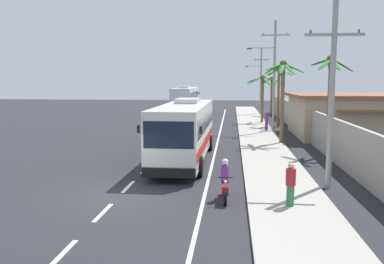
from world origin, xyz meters
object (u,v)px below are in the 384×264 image
(coach_bus_foreground, at_px, (185,129))
(utility_pole_far, at_px, (260,80))
(coach_bus_far_lane, at_px, (185,99))
(motorcycle_beside_bus, at_px, (225,184))
(palm_farthest, at_px, (263,88))
(palm_nearest, at_px, (330,84))
(palm_third, at_px, (272,87))
(utility_pole_mid, at_px, (273,73))
(palm_fourth, at_px, (283,83))
(palm_second, at_px, (279,84))
(pedestrian_near_kerb, at_px, (267,120))
(pedestrian_midwalk, at_px, (291,183))
(utility_pole_nearest, at_px, (332,92))

(coach_bus_foreground, relative_size, utility_pole_far, 1.29)
(coach_bus_foreground, distance_m, coach_bus_far_lane, 32.75)
(motorcycle_beside_bus, distance_m, palm_farthest, 29.29)
(palm_nearest, height_order, palm_third, palm_nearest)
(utility_pole_mid, distance_m, utility_pole_far, 19.31)
(palm_third, xyz_separation_m, palm_fourth, (-1.47, -23.62, 0.69))
(palm_second, xyz_separation_m, palm_fourth, (-0.99, -11.18, 0.16))
(motorcycle_beside_bus, bearing_deg, pedestrian_near_kerb, 81.04)
(pedestrian_near_kerb, xyz_separation_m, palm_nearest, (2.90, -11.31, 3.45))
(utility_pole_far, height_order, palm_second, utility_pole_far)
(motorcycle_beside_bus, xyz_separation_m, palm_nearest, (6.30, 10.31, 3.86))
(coach_bus_far_lane, bearing_deg, motorcycle_beside_bus, -81.10)
(coach_bus_far_lane, relative_size, pedestrian_midwalk, 7.66)
(palm_second, distance_m, palm_fourth, 11.23)
(palm_farthest, bearing_deg, pedestrian_near_kerb, -90.85)
(utility_pole_nearest, bearing_deg, pedestrian_near_kerb, 93.24)
(coach_bus_foreground, relative_size, palm_third, 2.25)
(motorcycle_beside_bus, distance_m, palm_second, 26.30)
(coach_bus_far_lane, distance_m, utility_pole_nearest, 39.61)
(coach_bus_foreground, height_order, utility_pole_nearest, utility_pole_nearest)
(utility_pole_far, bearing_deg, palm_farthest, -92.67)
(utility_pole_nearest, height_order, palm_fourth, utility_pole_nearest)
(pedestrian_midwalk, bearing_deg, palm_second, -54.97)
(utility_pole_far, bearing_deg, pedestrian_near_kerb, -91.98)
(palm_nearest, distance_m, palm_fourth, 4.75)
(palm_nearest, height_order, palm_farthest, palm_nearest)
(palm_fourth, bearing_deg, coach_bus_foreground, -134.01)
(pedestrian_near_kerb, xyz_separation_m, palm_fourth, (0.48, -7.23, 3.49))
(coach_bus_foreground, relative_size, palm_nearest, 1.86)
(pedestrian_near_kerb, relative_size, pedestrian_midwalk, 1.10)
(coach_bus_foreground, relative_size, palm_fourth, 1.90)
(pedestrian_midwalk, distance_m, palm_fourth, 15.83)
(palm_fourth, bearing_deg, palm_third, 86.44)
(motorcycle_beside_bus, relative_size, utility_pole_nearest, 0.24)
(utility_pole_far, distance_m, palm_fourth, 26.47)
(palm_nearest, xyz_separation_m, palm_second, (-1.43, 15.27, -0.13))
(pedestrian_near_kerb, bearing_deg, coach_bus_foreground, -99.14)
(coach_bus_foreground, bearing_deg, palm_farthest, 74.09)
(utility_pole_nearest, distance_m, palm_fourth, 12.15)
(motorcycle_beside_bus, bearing_deg, palm_nearest, 58.56)
(motorcycle_beside_bus, bearing_deg, palm_fourth, 74.89)
(pedestrian_near_kerb, height_order, pedestrian_midwalk, pedestrian_near_kerb)
(utility_pole_mid, height_order, palm_nearest, utility_pole_mid)
(coach_bus_foreground, height_order, pedestrian_midwalk, coach_bus_foreground)
(pedestrian_near_kerb, distance_m, palm_fourth, 8.04)
(motorcycle_beside_bus, height_order, utility_pole_far, utility_pole_far)
(motorcycle_beside_bus, relative_size, palm_farthest, 0.37)
(pedestrian_near_kerb, bearing_deg, utility_pole_nearest, -72.78)
(motorcycle_beside_bus, height_order, palm_fourth, palm_fourth)
(palm_nearest, bearing_deg, palm_second, 95.35)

